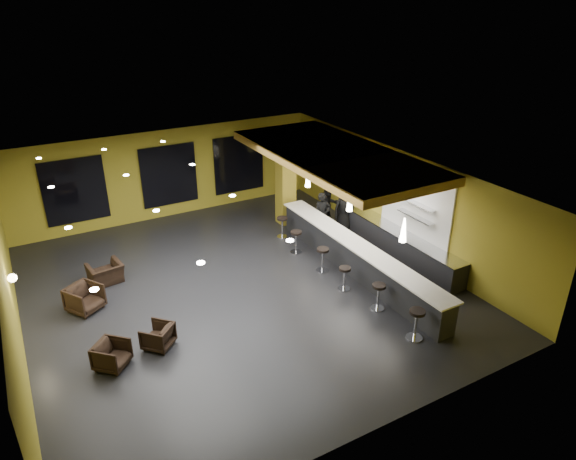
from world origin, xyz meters
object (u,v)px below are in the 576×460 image
armchair_b (158,336)px  armchair_c (85,298)px  pendant_0 (404,230)px  armchair_a (112,355)px  bar_stool_1 (378,293)px  bar_counter (356,259)px  bar_stool_3 (323,257)px  bar_stool_2 (345,275)px  staff_c (345,209)px  pendant_2 (308,177)px  bar_stool_5 (282,225)px  pendant_1 (350,200)px  column (286,180)px  staff_b (328,205)px  prep_counter (394,241)px  bar_stool_4 (296,239)px  staff_a (322,215)px  armchair_d (106,273)px  bar_stool_0 (416,321)px

armchair_b → armchair_c: bearing=-107.1°
pendant_0 → armchair_c: pendant_0 is taller
armchair_a → bar_stool_1: (7.14, -1.19, 0.17)m
armchair_c → bar_stool_1: bearing=-61.5°
bar_counter → armchair_c: bearing=165.5°
armchair_a → bar_stool_3: bearing=-34.6°
bar_stool_1 → bar_stool_2: size_ratio=1.06×
staff_c → armchair_a: size_ratio=2.45×
pendant_2 → bar_stool_5: pendant_2 is taller
pendant_1 → armchair_c: size_ratio=0.82×
armchair_b → armchair_c: size_ratio=0.83×
armchair_a → staff_c: bearing=-25.0°
column → staff_b: (1.13, -1.26, -0.82)m
staff_b → prep_counter: bearing=-66.9°
staff_c → bar_stool_1: bearing=-106.3°
pendant_1 → staff_b: pendant_1 is taller
bar_stool_4 → prep_counter: bearing=-29.6°
armchair_b → bar_stool_2: bar_stool_2 is taller
bar_stool_1 → staff_c: bearing=65.5°
bar_counter → staff_a: (0.59, 2.92, 0.33)m
staff_a → bar_stool_2: staff_a is taller
pendant_1 → staff_a: pendant_1 is taller
staff_a → armchair_d: size_ratio=1.68×
pendant_1 → bar_stool_3: (-0.86, 0.13, -1.83)m
column → staff_b: size_ratio=1.89×
armchair_a → armchair_b: bearing=-36.2°
bar_counter → bar_stool_5: bar_counter is taller
bar_counter → armchair_c: 8.20m
armchair_c → bar_stool_3: (7.08, -1.42, 0.13)m
armchair_a → bar_counter: bearing=-40.4°
pendant_2 → armchair_d: bearing=177.1°
armchair_c → bar_stool_0: bar_stool_0 is taller
pendant_1 → armchair_a: (-7.81, -1.29, -2.01)m
column → staff_a: column is taller
prep_counter → bar_stool_0: (-2.70, -4.05, 0.12)m
bar_stool_5 → armchair_a: bearing=-148.7°
pendant_2 → bar_stool_3: (-0.86, -2.37, -1.83)m
staff_c → armchair_a: 10.02m
staff_a → armchair_c: bearing=-157.8°
prep_counter → pendant_1: (-2.00, 0.00, 1.92)m
pendant_0 → pendant_1: size_ratio=1.00×
bar_counter → armchair_b: (-6.63, -0.58, -0.18)m
column → staff_c: bearing=-49.7°
staff_a → bar_stool_0: 6.60m
bar_counter → bar_stool_3: (-0.86, 0.63, 0.02)m
pendant_2 → armchair_b: bearing=-151.6°
column → bar_stool_2: column is taller
bar_stool_1 → bar_stool_2: bar_stool_1 is taller
armchair_a → bar_stool_4: (6.87, 2.96, 0.18)m
armchair_a → armchair_d: size_ratio=0.75×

